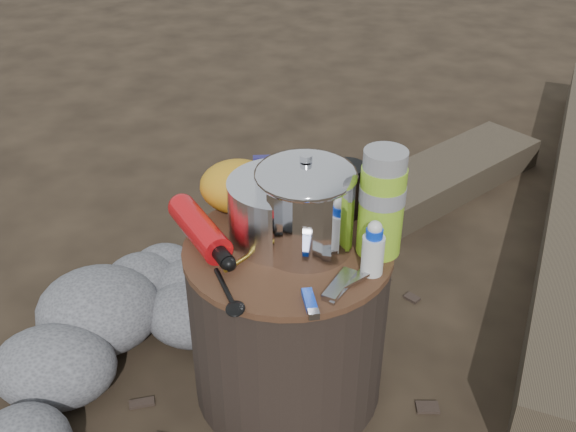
# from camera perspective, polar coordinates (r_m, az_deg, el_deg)

# --- Properties ---
(ground) EXTENTS (60.00, 60.00, 0.00)m
(ground) POSITION_cam_1_polar(r_m,az_deg,el_deg) (1.65, 0.00, -14.23)
(ground) COLOR black
(ground) RESTS_ON ground
(stump) EXTENTS (0.44, 0.44, 0.40)m
(stump) POSITION_cam_1_polar(r_m,az_deg,el_deg) (1.51, 0.00, -8.97)
(stump) COLOR black
(stump) RESTS_ON ground
(rock_ring) EXTENTS (0.46, 1.00, 0.20)m
(rock_ring) POSITION_cam_1_polar(r_m,az_deg,el_deg) (1.57, -14.07, -13.20)
(rock_ring) COLOR #55555A
(rock_ring) RESTS_ON ground
(log_small) EXTENTS (1.07, 1.05, 0.11)m
(log_small) POSITION_cam_1_polar(r_m,az_deg,el_deg) (2.27, 9.97, 1.68)
(log_small) COLOR #3A3024
(log_small) RESTS_ON ground
(foil_windscreen) EXTENTS (0.22, 0.22, 0.13)m
(foil_windscreen) POSITION_cam_1_polar(r_m,az_deg,el_deg) (1.38, -0.67, 0.54)
(foil_windscreen) COLOR silver
(foil_windscreen) RESTS_ON stump
(camping_pot) EXTENTS (0.20, 0.20, 0.20)m
(camping_pot) POSITION_cam_1_polar(r_m,az_deg,el_deg) (1.33, 1.50, 1.02)
(camping_pot) COLOR silver
(camping_pot) RESTS_ON stump
(fuel_bottle) EXTENTS (0.19, 0.25, 0.06)m
(fuel_bottle) POSITION_cam_1_polar(r_m,az_deg,el_deg) (1.39, -7.62, -1.10)
(fuel_bottle) COLOR red
(fuel_bottle) RESTS_ON stump
(thermos) EXTENTS (0.09, 0.09, 0.23)m
(thermos) POSITION_cam_1_polar(r_m,az_deg,el_deg) (1.32, 8.07, 1.07)
(thermos) COLOR #8AC224
(thermos) RESTS_ON stump
(travel_mug) EXTENTS (0.08, 0.08, 0.12)m
(travel_mug) POSITION_cam_1_polar(r_m,az_deg,el_deg) (1.47, 5.01, 2.25)
(travel_mug) COLOR black
(travel_mug) RESTS_ON stump
(stuff_sack) EXTENTS (0.17, 0.14, 0.12)m
(stuff_sack) POSITION_cam_1_polar(r_m,az_deg,el_deg) (1.48, -4.28, 2.55)
(stuff_sack) COLOR #C18618
(stuff_sack) RESTS_ON stump
(food_pouch) EXTENTS (0.10, 0.04, 0.13)m
(food_pouch) POSITION_cam_1_polar(r_m,az_deg,el_deg) (1.48, -1.01, 2.84)
(food_pouch) COLOR navy
(food_pouch) RESTS_ON stump
(lighter) EXTENTS (0.04, 0.08, 0.01)m
(lighter) POSITION_cam_1_polar(r_m,az_deg,el_deg) (1.23, 1.86, -7.27)
(lighter) COLOR #0B36CD
(lighter) RESTS_ON stump
(multitool) EXTENTS (0.07, 0.10, 0.01)m
(multitool) POSITION_cam_1_polar(r_m,az_deg,el_deg) (1.27, 4.46, -5.96)
(multitool) COLOR #A1A1A5
(multitool) RESTS_ON stump
(pot_grabber) EXTENTS (0.11, 0.13, 0.01)m
(pot_grabber) POSITION_cam_1_polar(r_m,az_deg,el_deg) (1.28, 5.25, -5.84)
(pot_grabber) COLOR #A1A1A5
(pot_grabber) RESTS_ON stump
(spork) EXTENTS (0.09, 0.14, 0.01)m
(spork) POSITION_cam_1_polar(r_m,az_deg,el_deg) (1.27, -5.45, -6.15)
(spork) COLOR black
(spork) RESTS_ON stump
(squeeze_bottle) EXTENTS (0.04, 0.04, 0.10)m
(squeeze_bottle) POSITION_cam_1_polar(r_m,az_deg,el_deg) (1.29, 7.34, -2.96)
(squeeze_bottle) COLOR silver
(squeeze_bottle) RESTS_ON stump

